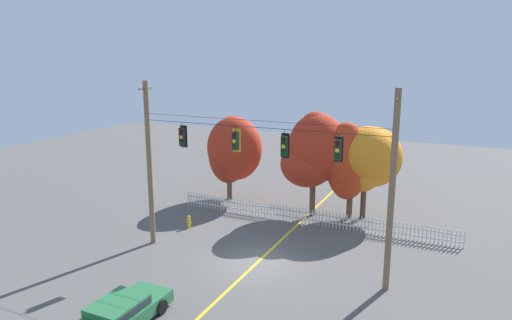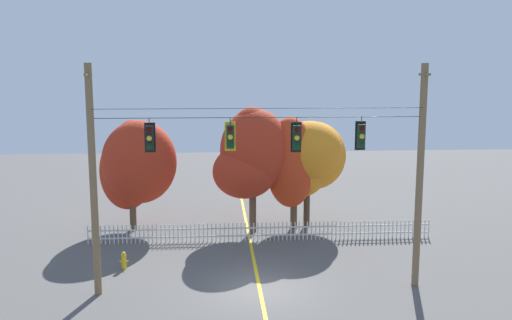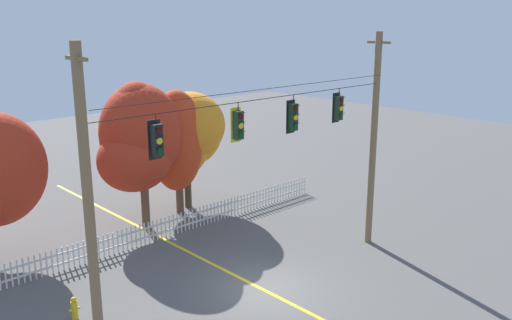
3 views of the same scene
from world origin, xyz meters
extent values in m
plane|color=#565451|center=(0.00, 0.00, 0.00)|extent=(80.00, 80.00, 0.00)
cube|color=gold|center=(0.00, 0.00, 0.00)|extent=(0.16, 36.00, 0.01)
cylinder|color=brown|center=(-6.63, 0.00, 4.67)|extent=(0.29, 0.29, 9.35)
cylinder|color=brown|center=(6.63, 0.00, 4.67)|extent=(0.29, 0.29, 9.35)
cube|color=brown|center=(-6.63, 0.00, 8.90)|extent=(0.10, 1.10, 0.10)
cube|color=brown|center=(6.63, 0.00, 8.90)|extent=(0.10, 1.10, 0.10)
cylinder|color=black|center=(0.00, 0.00, 7.20)|extent=(13.07, 0.02, 0.02)
cylinder|color=black|center=(0.00, -0.25, 7.58)|extent=(13.07, 0.02, 0.02)
cylinder|color=black|center=(-4.37, 0.00, 7.05)|extent=(0.03, 0.03, 0.30)
cube|color=black|center=(-4.37, 0.13, 6.42)|extent=(0.43, 0.02, 1.19)
cube|color=black|center=(-4.37, 0.00, 6.42)|extent=(0.30, 0.24, 0.96)
cylinder|color=#410706|center=(-4.37, -0.14, 6.74)|extent=(0.20, 0.03, 0.20)
cube|color=black|center=(-4.37, -0.18, 6.86)|extent=(0.22, 0.12, 0.06)
cylinder|color=yellow|center=(-4.37, -0.14, 6.42)|extent=(0.20, 0.03, 0.20)
cube|color=black|center=(-4.37, -0.18, 6.54)|extent=(0.22, 0.12, 0.06)
cylinder|color=#073513|center=(-4.37, -0.14, 6.10)|extent=(0.20, 0.03, 0.20)
cube|color=black|center=(-4.37, -0.18, 6.22)|extent=(0.22, 0.12, 0.06)
cylinder|color=black|center=(-1.19, 0.00, 7.06)|extent=(0.03, 0.03, 0.28)
cube|color=yellow|center=(-1.19, 0.13, 6.45)|extent=(0.43, 0.02, 1.18)
cube|color=#1E3323|center=(-1.19, 0.00, 6.45)|extent=(0.30, 0.24, 0.95)
cylinder|color=#410706|center=(-1.19, -0.14, 6.76)|extent=(0.20, 0.03, 0.20)
cube|color=#1E3323|center=(-1.19, -0.18, 6.88)|extent=(0.22, 0.12, 0.06)
cylinder|color=yellow|center=(-1.19, -0.14, 6.45)|extent=(0.20, 0.03, 0.20)
cube|color=#1E3323|center=(-1.19, -0.18, 6.56)|extent=(0.22, 0.12, 0.06)
cylinder|color=#073513|center=(-1.19, -0.14, 6.13)|extent=(0.20, 0.03, 0.20)
cube|color=#1E3323|center=(-1.19, -0.18, 6.25)|extent=(0.22, 0.12, 0.06)
cylinder|color=black|center=(1.47, 0.00, 7.04)|extent=(0.03, 0.03, 0.32)
cube|color=black|center=(1.47, 0.13, 6.39)|extent=(0.43, 0.02, 1.23)
cube|color=black|center=(1.47, 0.00, 6.39)|extent=(0.30, 0.24, 0.99)
cylinder|color=#410706|center=(1.47, -0.14, 6.72)|extent=(0.20, 0.03, 0.20)
cube|color=black|center=(1.47, -0.18, 6.83)|extent=(0.22, 0.12, 0.06)
cylinder|color=yellow|center=(1.47, -0.14, 6.39)|extent=(0.20, 0.03, 0.20)
cube|color=black|center=(1.47, -0.18, 6.50)|extent=(0.22, 0.12, 0.06)
cylinder|color=#073513|center=(1.47, -0.14, 6.06)|extent=(0.20, 0.03, 0.20)
cube|color=black|center=(1.47, -0.18, 6.17)|extent=(0.22, 0.12, 0.06)
cylinder|color=black|center=(4.11, 0.00, 7.06)|extent=(0.03, 0.03, 0.30)
cube|color=black|center=(4.11, 0.13, 6.43)|extent=(0.43, 0.02, 1.19)
cube|color=#1E3323|center=(4.11, 0.00, 6.43)|extent=(0.30, 0.24, 0.96)
cylinder|color=#410706|center=(4.11, -0.14, 6.75)|extent=(0.20, 0.03, 0.20)
cube|color=#1E3323|center=(4.11, -0.18, 6.86)|extent=(0.22, 0.12, 0.06)
cylinder|color=yellow|center=(4.11, -0.14, 6.43)|extent=(0.20, 0.03, 0.20)
cube|color=#1E3323|center=(4.11, -0.18, 6.55)|extent=(0.22, 0.12, 0.06)
cylinder|color=#073513|center=(4.11, -0.14, 6.11)|extent=(0.20, 0.03, 0.20)
cube|color=#1E3323|center=(4.11, -0.18, 6.23)|extent=(0.22, 0.12, 0.06)
cube|color=silver|center=(-8.53, 6.71, 0.50)|extent=(0.06, 0.04, 1.01)
cube|color=silver|center=(-8.31, 6.71, 0.50)|extent=(0.06, 0.04, 1.01)
cube|color=silver|center=(-8.09, 6.71, 0.50)|extent=(0.06, 0.04, 1.01)
cube|color=silver|center=(-7.86, 6.71, 0.50)|extent=(0.06, 0.04, 1.01)
cube|color=silver|center=(-7.64, 6.71, 0.50)|extent=(0.06, 0.04, 1.01)
cube|color=silver|center=(-7.42, 6.71, 0.50)|extent=(0.06, 0.04, 1.01)
cube|color=silver|center=(-7.19, 6.71, 0.50)|extent=(0.06, 0.04, 1.01)
cube|color=silver|center=(-6.97, 6.71, 0.50)|extent=(0.06, 0.04, 1.01)
cube|color=silver|center=(-6.74, 6.71, 0.50)|extent=(0.06, 0.04, 1.01)
cube|color=silver|center=(-6.52, 6.71, 0.50)|extent=(0.06, 0.04, 1.01)
cube|color=silver|center=(-6.30, 6.71, 0.50)|extent=(0.06, 0.04, 1.01)
cube|color=silver|center=(-6.07, 6.71, 0.50)|extent=(0.06, 0.04, 1.01)
cube|color=silver|center=(-5.85, 6.71, 0.50)|extent=(0.06, 0.04, 1.01)
cube|color=silver|center=(-5.62, 6.71, 0.50)|extent=(0.06, 0.04, 1.01)
cube|color=silver|center=(-5.40, 6.71, 0.50)|extent=(0.06, 0.04, 1.01)
cube|color=silver|center=(-5.18, 6.71, 0.50)|extent=(0.06, 0.04, 1.01)
cube|color=silver|center=(-4.95, 6.71, 0.50)|extent=(0.06, 0.04, 1.01)
cube|color=silver|center=(-4.73, 6.71, 0.50)|extent=(0.06, 0.04, 1.01)
cube|color=silver|center=(-4.51, 6.71, 0.50)|extent=(0.06, 0.04, 1.01)
cube|color=silver|center=(-4.28, 6.71, 0.50)|extent=(0.06, 0.04, 1.01)
cube|color=silver|center=(-4.06, 6.71, 0.50)|extent=(0.06, 0.04, 1.01)
cube|color=silver|center=(-3.83, 6.71, 0.50)|extent=(0.06, 0.04, 1.01)
cube|color=silver|center=(-3.61, 6.71, 0.50)|extent=(0.06, 0.04, 1.01)
cube|color=silver|center=(-3.39, 6.71, 0.50)|extent=(0.06, 0.04, 1.01)
cube|color=silver|center=(-3.16, 6.71, 0.50)|extent=(0.06, 0.04, 1.01)
cube|color=silver|center=(-2.94, 6.71, 0.50)|extent=(0.06, 0.04, 1.01)
cube|color=silver|center=(-2.71, 6.71, 0.50)|extent=(0.06, 0.04, 1.01)
cube|color=silver|center=(-2.49, 6.71, 0.50)|extent=(0.06, 0.04, 1.01)
cube|color=silver|center=(-2.27, 6.71, 0.50)|extent=(0.06, 0.04, 1.01)
cube|color=silver|center=(-2.04, 6.71, 0.50)|extent=(0.06, 0.04, 1.01)
cube|color=silver|center=(-1.82, 6.71, 0.50)|extent=(0.06, 0.04, 1.01)
cube|color=silver|center=(-1.60, 6.71, 0.50)|extent=(0.06, 0.04, 1.01)
cube|color=silver|center=(-1.37, 6.71, 0.50)|extent=(0.06, 0.04, 1.01)
cube|color=silver|center=(-1.15, 6.71, 0.50)|extent=(0.06, 0.04, 1.01)
cube|color=silver|center=(-0.92, 6.71, 0.50)|extent=(0.06, 0.04, 1.01)
cube|color=silver|center=(-0.70, 6.71, 0.50)|extent=(0.06, 0.04, 1.01)
cube|color=silver|center=(-0.48, 6.71, 0.50)|extent=(0.06, 0.04, 1.01)
cube|color=silver|center=(-0.25, 6.71, 0.50)|extent=(0.06, 0.04, 1.01)
cube|color=silver|center=(-0.03, 6.71, 0.50)|extent=(0.06, 0.04, 1.01)
cube|color=silver|center=(0.19, 6.71, 0.50)|extent=(0.06, 0.04, 1.01)
cube|color=silver|center=(0.42, 6.71, 0.50)|extent=(0.06, 0.04, 1.01)
cube|color=silver|center=(0.64, 6.71, 0.50)|extent=(0.06, 0.04, 1.01)
cube|color=silver|center=(0.87, 6.71, 0.50)|extent=(0.06, 0.04, 1.01)
cube|color=silver|center=(1.09, 6.71, 0.50)|extent=(0.06, 0.04, 1.01)
cube|color=silver|center=(1.31, 6.71, 0.50)|extent=(0.06, 0.04, 1.01)
cube|color=silver|center=(1.54, 6.71, 0.50)|extent=(0.06, 0.04, 1.01)
cube|color=silver|center=(1.76, 6.71, 0.50)|extent=(0.06, 0.04, 1.01)
cube|color=silver|center=(1.99, 6.71, 0.50)|extent=(0.06, 0.04, 1.01)
cube|color=silver|center=(2.21, 6.71, 0.50)|extent=(0.06, 0.04, 1.01)
cube|color=silver|center=(2.43, 6.71, 0.50)|extent=(0.06, 0.04, 1.01)
cube|color=silver|center=(2.66, 6.71, 0.50)|extent=(0.06, 0.04, 1.01)
cube|color=silver|center=(2.88, 6.71, 0.50)|extent=(0.06, 0.04, 1.01)
cube|color=silver|center=(3.10, 6.71, 0.50)|extent=(0.06, 0.04, 1.01)
cube|color=silver|center=(3.33, 6.71, 0.50)|extent=(0.06, 0.04, 1.01)
cube|color=silver|center=(3.55, 6.71, 0.50)|extent=(0.06, 0.04, 1.01)
cube|color=silver|center=(3.78, 6.71, 0.50)|extent=(0.06, 0.04, 1.01)
cube|color=silver|center=(4.00, 6.71, 0.50)|extent=(0.06, 0.04, 1.01)
cube|color=silver|center=(4.22, 6.71, 0.50)|extent=(0.06, 0.04, 1.01)
cube|color=silver|center=(4.45, 6.71, 0.50)|extent=(0.06, 0.04, 1.01)
cube|color=silver|center=(4.67, 6.71, 0.50)|extent=(0.06, 0.04, 1.01)
cube|color=silver|center=(4.89, 6.71, 0.50)|extent=(0.06, 0.04, 1.01)
cube|color=silver|center=(5.12, 6.71, 0.50)|extent=(0.06, 0.04, 1.01)
cube|color=silver|center=(5.34, 6.71, 0.50)|extent=(0.06, 0.04, 1.01)
cube|color=silver|center=(5.57, 6.71, 0.50)|extent=(0.06, 0.04, 1.01)
cube|color=silver|center=(5.79, 6.71, 0.50)|extent=(0.06, 0.04, 1.01)
cube|color=silver|center=(6.01, 6.71, 0.50)|extent=(0.06, 0.04, 1.01)
cube|color=silver|center=(6.24, 6.71, 0.50)|extent=(0.06, 0.04, 1.01)
cube|color=silver|center=(6.46, 6.71, 0.50)|extent=(0.06, 0.04, 1.01)
cube|color=silver|center=(6.69, 6.71, 0.50)|extent=(0.06, 0.04, 1.01)
cube|color=silver|center=(6.91, 6.71, 0.50)|extent=(0.06, 0.04, 1.01)
cube|color=silver|center=(7.13, 6.71, 0.50)|extent=(0.06, 0.04, 1.01)
cube|color=silver|center=(7.36, 6.71, 0.50)|extent=(0.06, 0.04, 1.01)
cube|color=silver|center=(7.58, 6.71, 0.50)|extent=(0.06, 0.04, 1.01)
cube|color=silver|center=(7.80, 6.71, 0.50)|extent=(0.06, 0.04, 1.01)
cube|color=silver|center=(8.03, 6.71, 0.50)|extent=(0.06, 0.04, 1.01)
cube|color=silver|center=(8.25, 6.71, 0.50)|extent=(0.06, 0.04, 1.01)
cube|color=silver|center=(8.48, 6.71, 0.50)|extent=(0.06, 0.04, 1.01)
cube|color=silver|center=(8.70, 6.71, 0.50)|extent=(0.06, 0.04, 1.01)
cube|color=silver|center=(8.92, 6.71, 0.50)|extent=(0.06, 0.04, 1.01)
cube|color=silver|center=(9.15, 6.71, 0.50)|extent=(0.06, 0.04, 1.01)
cube|color=silver|center=(9.37, 6.71, 0.50)|extent=(0.06, 0.04, 1.01)
cube|color=silver|center=(9.60, 6.71, 0.50)|extent=(0.06, 0.04, 1.01)
cube|color=silver|center=(9.82, 6.71, 0.50)|extent=(0.06, 0.04, 1.01)
cube|color=silver|center=(0.64, 6.74, 0.30)|extent=(18.35, 0.03, 0.08)
cube|color=silver|center=(0.64, 6.74, 0.73)|extent=(18.35, 0.03, 0.08)
cylinder|color=brown|center=(-6.56, 9.36, 0.99)|extent=(0.37, 0.37, 1.98)
ellipsoid|color=#B22D19|center=(-6.89, 9.76, 3.33)|extent=(3.08, 2.52, 4.40)
ellipsoid|color=#B22D19|center=(-6.10, 9.34, 3.95)|extent=(4.21, 3.43, 4.72)
ellipsoid|color=#B22D19|center=(-6.46, 9.67, 4.24)|extent=(2.61, 2.40, 4.15)
cylinder|color=brown|center=(0.26, 8.47, 1.39)|extent=(0.39, 0.39, 2.78)
ellipsoid|color=#B22D19|center=(-0.20, 8.42, 3.50)|extent=(3.57, 3.13, 3.03)
ellipsoid|color=#B22D19|center=(0.41, 8.77, 4.62)|extent=(3.92, 3.73, 4.70)
ellipsoid|color=#B22D19|center=(0.26, 8.76, 4.95)|extent=(2.82, 2.67, 4.24)
cylinder|color=brown|center=(2.68, 9.02, 1.12)|extent=(0.39, 0.39, 2.24)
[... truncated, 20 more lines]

